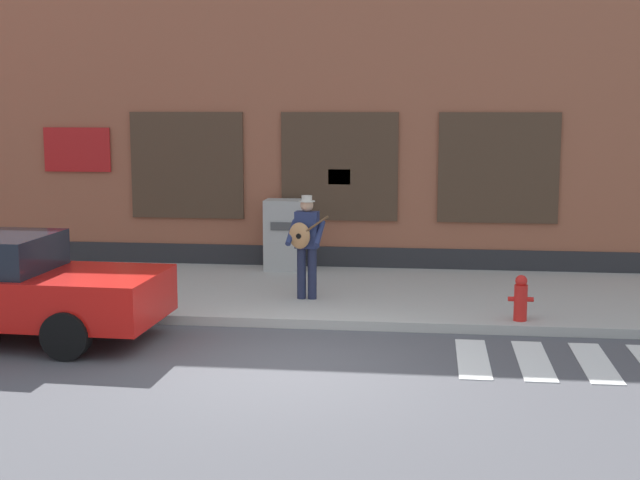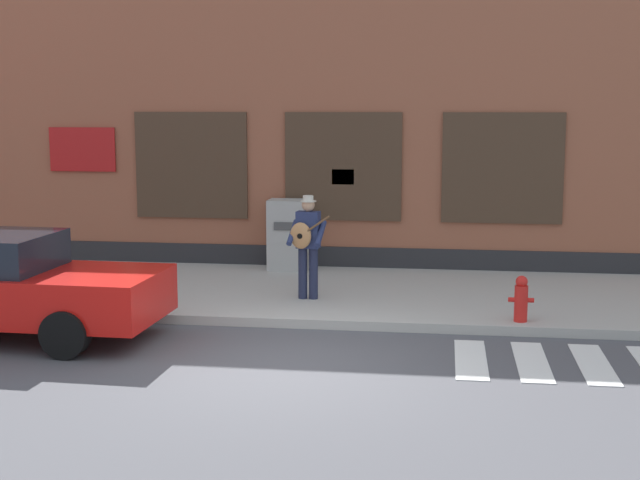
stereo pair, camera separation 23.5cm
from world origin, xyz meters
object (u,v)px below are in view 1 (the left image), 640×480
at_px(red_car, 1,287).
at_px(fire_hydrant, 521,298).
at_px(busker, 306,241).
at_px(utility_box, 285,235).

xyz_separation_m(red_car, fire_hydrant, (7.53, 1.43, -0.28)).
relative_size(busker, fire_hydrant, 2.49).
relative_size(utility_box, fire_hydrant, 1.98).
xyz_separation_m(busker, fire_hydrant, (3.42, -1.10, -0.64)).
xyz_separation_m(utility_box, fire_hydrant, (4.20, -3.71, -0.35)).
xyz_separation_m(busker, utility_box, (-0.78, 2.61, -0.30)).
relative_size(red_car, busker, 2.68).
bearing_deg(fire_hydrant, red_car, -169.26).
bearing_deg(busker, red_car, -148.38).
bearing_deg(busker, fire_hydrant, -17.83).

